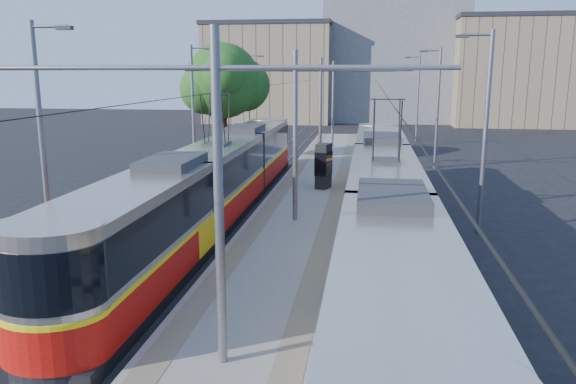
# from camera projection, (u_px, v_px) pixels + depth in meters

# --- Properties ---
(ground) EXTENTS (160.00, 160.00, 0.00)m
(ground) POSITION_uv_depth(u_px,v_px,m) (259.00, 301.00, 16.06)
(ground) COLOR black
(ground) RESTS_ON ground
(platform) EXTENTS (4.00, 50.00, 0.30)m
(platform) POSITION_uv_depth(u_px,v_px,m) (315.00, 183.00, 32.48)
(platform) COLOR gray
(platform) RESTS_ON ground
(tactile_strip_left) EXTENTS (0.70, 50.00, 0.01)m
(tactile_strip_left) POSITION_uv_depth(u_px,v_px,m) (290.00, 179.00, 32.65)
(tactile_strip_left) COLOR gray
(tactile_strip_left) RESTS_ON platform
(tactile_strip_right) EXTENTS (0.70, 50.00, 0.01)m
(tactile_strip_right) POSITION_uv_depth(u_px,v_px,m) (340.00, 181.00, 32.25)
(tactile_strip_right) COLOR gray
(tactile_strip_right) RESTS_ON platform
(rails) EXTENTS (8.71, 70.00, 0.03)m
(rails) POSITION_uv_depth(u_px,v_px,m) (315.00, 185.00, 32.51)
(rails) COLOR gray
(rails) RESTS_ON ground
(track_arrow) EXTENTS (1.20, 5.00, 0.01)m
(track_arrow) POSITION_uv_depth(u_px,v_px,m) (90.00, 341.00, 13.65)
(track_arrow) COLOR silver
(track_arrow) RESTS_ON ground
(tram_left) EXTENTS (2.43, 28.71, 5.50)m
(tram_left) POSITION_uv_depth(u_px,v_px,m) (218.00, 180.00, 24.89)
(tram_left) COLOR black
(tram_left) RESTS_ON ground
(tram_right) EXTENTS (2.43, 31.03, 5.50)m
(tram_right) POSITION_uv_depth(u_px,v_px,m) (384.00, 202.00, 20.09)
(tram_right) COLOR black
(tram_right) RESTS_ON ground
(catenary) EXTENTS (9.20, 70.00, 7.00)m
(catenary) POSITION_uv_depth(u_px,v_px,m) (311.00, 110.00, 28.81)
(catenary) COLOR slate
(catenary) RESTS_ON platform
(street_lamps) EXTENTS (15.18, 38.22, 8.00)m
(street_lamps) POSITION_uv_depth(u_px,v_px,m) (322.00, 108.00, 35.51)
(street_lamps) COLOR slate
(street_lamps) RESTS_ON ground
(shelter) EXTENTS (0.91, 1.21, 2.39)m
(shelter) POSITION_uv_depth(u_px,v_px,m) (324.00, 165.00, 30.00)
(shelter) COLOR black
(shelter) RESTS_ON platform
(tree) EXTENTS (5.82, 5.38, 8.45)m
(tree) POSITION_uv_depth(u_px,v_px,m) (228.00, 82.00, 39.53)
(tree) COLOR #382314
(tree) RESTS_ON ground
(building_left) EXTENTS (16.32, 12.24, 12.61)m
(building_left) POSITION_uv_depth(u_px,v_px,m) (271.00, 73.00, 74.20)
(building_left) COLOR gray
(building_left) RESTS_ON ground
(building_centre) EXTENTS (18.36, 14.28, 17.04)m
(building_centre) POSITION_uv_depth(u_px,v_px,m) (393.00, 56.00, 75.39)
(building_centre) COLOR gray
(building_centre) RESTS_ON ground
(building_right) EXTENTS (14.28, 10.20, 13.03)m
(building_right) POSITION_uv_depth(u_px,v_px,m) (512.00, 71.00, 68.06)
(building_right) COLOR gray
(building_right) RESTS_ON ground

